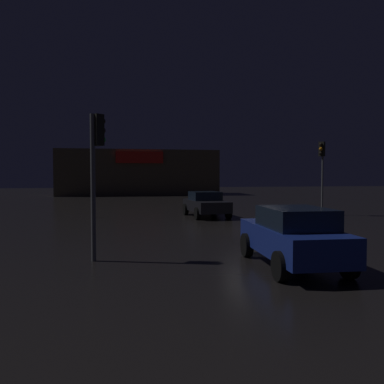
{
  "coord_description": "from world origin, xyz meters",
  "views": [
    {
      "loc": [
        -5.82,
        -16.38,
        2.41
      ],
      "look_at": [
        -1.89,
        4.46,
        1.5
      ],
      "focal_mm": 36.97,
      "sensor_mm": 36.0,
      "label": 1
    }
  ],
  "objects_px": {
    "traffic_signal_opposite": "(96,155)",
    "car_near": "(293,236)",
    "traffic_signal_main": "(322,159)",
    "car_far": "(206,204)",
    "store_building": "(138,173)"
  },
  "relations": [
    {
      "from": "traffic_signal_opposite",
      "to": "car_near",
      "type": "height_order",
      "value": "traffic_signal_opposite"
    },
    {
      "from": "traffic_signal_main",
      "to": "car_far",
      "type": "relative_size",
      "value": 1.06
    },
    {
      "from": "store_building",
      "to": "traffic_signal_opposite",
      "type": "bearing_deg",
      "value": -94.66
    },
    {
      "from": "traffic_signal_opposite",
      "to": "car_near",
      "type": "xyz_separation_m",
      "value": [
        5.09,
        -1.75,
        -2.16
      ]
    },
    {
      "from": "traffic_signal_main",
      "to": "traffic_signal_opposite",
      "type": "height_order",
      "value": "traffic_signal_main"
    },
    {
      "from": "traffic_signal_main",
      "to": "car_near",
      "type": "distance_m",
      "value": 14.48
    },
    {
      "from": "store_building",
      "to": "car_near",
      "type": "xyz_separation_m",
      "value": [
        2.02,
        -39.4,
        -1.87
      ]
    },
    {
      "from": "car_near",
      "to": "car_far",
      "type": "relative_size",
      "value": 1.02
    },
    {
      "from": "store_building",
      "to": "traffic_signal_main",
      "type": "distance_m",
      "value": 28.89
    },
    {
      "from": "traffic_signal_main",
      "to": "traffic_signal_opposite",
      "type": "distance_m",
      "value": 16.31
    },
    {
      "from": "store_building",
      "to": "car_far",
      "type": "height_order",
      "value": "store_building"
    },
    {
      "from": "traffic_signal_main",
      "to": "traffic_signal_opposite",
      "type": "relative_size",
      "value": 1.07
    },
    {
      "from": "traffic_signal_opposite",
      "to": "traffic_signal_main",
      "type": "bearing_deg",
      "value": 39.56
    },
    {
      "from": "car_far",
      "to": "store_building",
      "type": "bearing_deg",
      "value": 95.35
    },
    {
      "from": "car_near",
      "to": "traffic_signal_main",
      "type": "bearing_deg",
      "value": 58.33
    }
  ]
}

